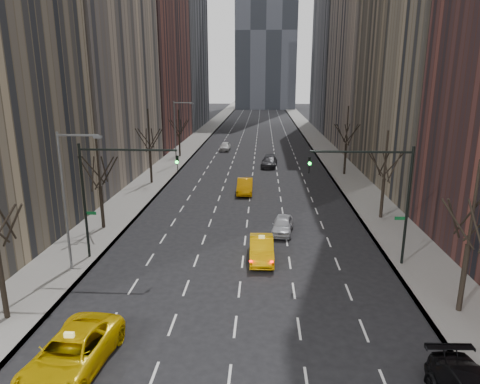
# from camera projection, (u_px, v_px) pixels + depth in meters

# --- Properties ---
(ground) EXTENTS (400.00, 400.00, 0.00)m
(ground) POSITION_uv_depth(u_px,v_px,m) (229.00, 380.00, 18.00)
(ground) COLOR black
(ground) RESTS_ON ground
(sidewalk_left) EXTENTS (4.50, 320.00, 0.15)m
(sidewalk_left) POSITION_uv_depth(u_px,v_px,m) (196.00, 141.00, 86.14)
(sidewalk_left) COLOR slate
(sidewalk_left) RESTS_ON ground
(sidewalk_right) EXTENTS (4.50, 320.00, 0.15)m
(sidewalk_right) POSITION_uv_depth(u_px,v_px,m) (318.00, 142.00, 84.87)
(sidewalk_right) COLOR slate
(sidewalk_right) RESTS_ON ground
(bld_left_far) EXTENTS (14.00, 28.00, 44.00)m
(bld_left_far) POSITION_uv_depth(u_px,v_px,m) (138.00, 22.00, 77.09)
(bld_left_far) COLOR brown
(bld_left_far) RESTS_ON ground
(bld_left_deep) EXTENTS (14.00, 30.00, 60.00)m
(bld_left_deep) POSITION_uv_depth(u_px,v_px,m) (171.00, 3.00, 103.96)
(bld_left_deep) COLOR slate
(bld_left_deep) RESTS_ON ground
(bld_right_far) EXTENTS (14.00, 28.00, 50.00)m
(bld_right_far) POSITION_uv_depth(u_px,v_px,m) (384.00, 0.00, 72.17)
(bld_right_far) COLOR tan
(bld_right_far) RESTS_ON ground
(bld_right_deep) EXTENTS (14.00, 30.00, 58.00)m
(bld_right_deep) POSITION_uv_depth(u_px,v_px,m) (350.00, 5.00, 101.04)
(bld_right_deep) COLOR slate
(bld_right_deep) RESTS_ON ground
(tree_lw_b) EXTENTS (3.36, 3.50, 7.82)m
(tree_lw_b) POSITION_uv_depth(u_px,v_px,m) (100.00, 186.00, 35.02)
(tree_lw_b) COLOR black
(tree_lw_b) RESTS_ON ground
(tree_lw_c) EXTENTS (3.36, 3.50, 8.74)m
(tree_lw_c) POSITION_uv_depth(u_px,v_px,m) (150.00, 150.00, 50.37)
(tree_lw_c) COLOR black
(tree_lw_c) RESTS_ON ground
(tree_lw_d) EXTENTS (3.36, 3.50, 7.36)m
(tree_lw_d) POSITION_uv_depth(u_px,v_px,m) (179.00, 135.00, 67.86)
(tree_lw_d) COLOR black
(tree_lw_d) RESTS_ON ground
(tree_rw_a) EXTENTS (3.36, 3.50, 8.28)m
(tree_rw_a) POSITION_uv_depth(u_px,v_px,m) (468.00, 246.00, 22.17)
(tree_rw_a) COLOR black
(tree_rw_a) RESTS_ON ground
(tree_rw_b) EXTENTS (3.36, 3.50, 7.82)m
(tree_rw_b) POSITION_uv_depth(u_px,v_px,m) (384.00, 179.00, 37.64)
(tree_rw_b) COLOR black
(tree_rw_b) RESTS_ON ground
(tree_rw_c) EXTENTS (3.36, 3.50, 8.74)m
(tree_rw_c) POSITION_uv_depth(u_px,v_px,m) (346.00, 144.00, 54.92)
(tree_rw_c) COLOR black
(tree_rw_c) RESTS_ON ground
(traffic_mast_left) EXTENTS (6.69, 0.39, 8.00)m
(traffic_mast_left) POSITION_uv_depth(u_px,v_px,m) (107.00, 183.00, 28.62)
(traffic_mast_left) COLOR black
(traffic_mast_left) RESTS_ON ground
(traffic_mast_right) EXTENTS (6.69, 0.39, 8.00)m
(traffic_mast_right) POSITION_uv_depth(u_px,v_px,m) (383.00, 187.00, 27.68)
(traffic_mast_right) COLOR black
(traffic_mast_right) RESTS_ON ground
(streetlight_near) EXTENTS (2.83, 0.22, 9.00)m
(streetlight_near) POSITION_uv_depth(u_px,v_px,m) (69.00, 188.00, 26.75)
(streetlight_near) COLOR slate
(streetlight_near) RESTS_ON ground
(streetlight_far) EXTENTS (2.83, 0.22, 9.00)m
(streetlight_far) POSITION_uv_depth(u_px,v_px,m) (177.00, 127.00, 60.52)
(streetlight_far) COLOR slate
(streetlight_far) RESTS_ON ground
(taxi_suv) EXTENTS (3.26, 6.19, 1.66)m
(taxi_suv) POSITION_uv_depth(u_px,v_px,m) (71.00, 354.00, 18.35)
(taxi_suv) COLOR #E1B704
(taxi_suv) RESTS_ON ground
(taxi_sedan) EXTENTS (1.76, 4.74, 1.55)m
(taxi_sedan) POSITION_uv_depth(u_px,v_px,m) (261.00, 249.00, 29.80)
(taxi_sedan) COLOR #FFB505
(taxi_sedan) RESTS_ON ground
(silver_sedan_ahead) EXTENTS (2.11, 4.16, 1.36)m
(silver_sedan_ahead) POSITION_uv_depth(u_px,v_px,m) (283.00, 225.00, 34.94)
(silver_sedan_ahead) COLOR #ACAEB5
(silver_sedan_ahead) RESTS_ON ground
(far_taxi) EXTENTS (1.71, 4.80, 1.58)m
(far_taxi) POSITION_uv_depth(u_px,v_px,m) (245.00, 186.00, 46.99)
(far_taxi) COLOR #F79B05
(far_taxi) RESTS_ON ground
(far_suv_grey) EXTENTS (2.55, 5.30, 1.49)m
(far_suv_grey) POSITION_uv_depth(u_px,v_px,m) (269.00, 162.00, 60.91)
(far_suv_grey) COLOR #29292E
(far_suv_grey) RESTS_ON ground
(far_car_white) EXTENTS (1.77, 4.31, 1.46)m
(far_car_white) POSITION_uv_depth(u_px,v_px,m) (225.00, 146.00, 74.64)
(far_car_white) COLOR silver
(far_car_white) RESTS_ON ground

